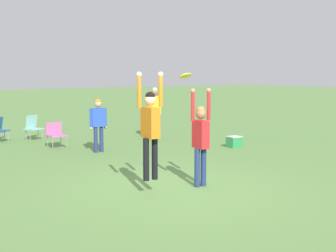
{
  "coord_description": "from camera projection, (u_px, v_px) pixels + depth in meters",
  "views": [
    {
      "loc": [
        -5.44,
        -7.78,
        2.41
      ],
      "look_at": [
        0.0,
        0.2,
        1.3
      ],
      "focal_mm": 50.0,
      "sensor_mm": 36.0,
      "label": 1
    }
  ],
  "objects": [
    {
      "name": "camping_chair_2",
      "position": [
        56.0,
        133.0,
        14.94
      ],
      "size": [
        0.53,
        0.57,
        0.82
      ],
      "rotation": [
        0.0,
        0.0,
        3.16
      ],
      "color": "gray",
      "rests_on": "ground_plane"
    },
    {
      "name": "person_spectator_far",
      "position": [
        155.0,
        107.0,
        16.98
      ],
      "size": [
        0.56,
        0.37,
        1.87
      ],
      "rotation": [
        0.0,
        0.0,
        -0.51
      ],
      "color": "black",
      "rests_on": "ground_plane"
    },
    {
      "name": "camping_chair_1",
      "position": [
        33.0,
        126.0,
        16.69
      ],
      "size": [
        0.7,
        0.76,
        0.88
      ],
      "rotation": [
        0.0,
        0.0,
        3.64
      ],
      "color": "gray",
      "rests_on": "ground_plane"
    },
    {
      "name": "frisbee",
      "position": [
        186.0,
        76.0,
        9.26
      ],
      "size": [
        0.25,
        0.23,
        0.11
      ],
      "color": "yellow"
    },
    {
      "name": "person_jumping",
      "position": [
        150.0,
        123.0,
        9.15
      ],
      "size": [
        0.6,
        0.45,
        2.14
      ],
      "rotation": [
        0.0,
        0.0,
        1.52
      ],
      "color": "black",
      "rests_on": "ground_plane"
    },
    {
      "name": "person_defending",
      "position": [
        201.0,
        135.0,
        9.81
      ],
      "size": [
        0.52,
        0.38,
        2.08
      ],
      "rotation": [
        0.0,
        0.0,
        -1.62
      ],
      "color": "navy",
      "rests_on": "ground_plane"
    },
    {
      "name": "person_spectator_near",
      "position": [
        98.0,
        121.0,
        14.08
      ],
      "size": [
        0.58,
        0.26,
        1.62
      ],
      "rotation": [
        0.0,
        0.0,
        -0.14
      ],
      "color": "navy",
      "rests_on": "ground_plane"
    },
    {
      "name": "cooler_box",
      "position": [
        234.0,
        142.0,
        15.12
      ],
      "size": [
        0.42,
        0.36,
        0.36
      ],
      "color": "#2D8C4C",
      "rests_on": "ground_plane"
    },
    {
      "name": "ground_plane",
      "position": [
        173.0,
        189.0,
        9.71
      ],
      "size": [
        120.0,
        120.0,
        0.0
      ],
      "primitive_type": "plane",
      "color": "#608C47"
    }
  ]
}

